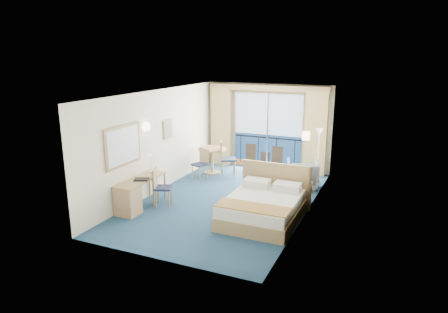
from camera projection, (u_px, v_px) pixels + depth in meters
floor at (228, 200)px, 10.10m from camera, size 6.50×6.50×0.00m
room_walls at (228, 131)px, 9.65m from camera, size 4.04×6.54×2.72m
balcony_door at (267, 133)px, 12.67m from camera, size 2.36×0.03×2.52m
curtain_left at (221, 126)px, 13.10m from camera, size 0.65×0.22×2.55m
curtain_right at (316, 134)px, 11.89m from camera, size 0.65×0.22×2.55m
pelmet at (268, 88)px, 12.20m from camera, size 3.80×0.25×0.18m
mirror at (123, 146)px, 9.15m from camera, size 0.05×1.25×0.95m
wall_print at (168, 129)px, 10.86m from camera, size 0.04×0.42×0.52m
sconce_left at (146, 126)px, 9.86m from camera, size 0.18×0.18×0.18m
sconce_right at (306, 136)px, 8.75m from camera, size 0.18×0.18×0.18m
bed at (263, 207)px, 8.86m from camera, size 1.70×2.03×1.07m
nightstand at (302, 193)px, 9.77m from camera, size 0.42×0.40×0.55m
phone at (303, 181)px, 9.71m from camera, size 0.18×0.14×0.08m
armchair at (302, 174)px, 10.95m from camera, size 1.02×1.04×0.78m
floor_lamp at (319, 142)px, 11.23m from camera, size 0.22×0.22×1.56m
desk at (131, 197)px, 9.21m from camera, size 0.52×1.51×0.71m
desk_chair at (160, 185)px, 9.64m from camera, size 0.52×0.52×0.93m
folder at (141, 179)px, 9.41m from camera, size 0.41×0.37×0.03m
desk_lamp at (151, 160)px, 9.90m from camera, size 0.12×0.12×0.44m
round_table at (212, 154)px, 12.24m from camera, size 0.88×0.88×0.79m
table_chair_a at (225, 156)px, 11.98m from camera, size 0.63×0.62×1.07m
table_chair_b at (202, 162)px, 11.79m from camera, size 0.49×0.50×0.89m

